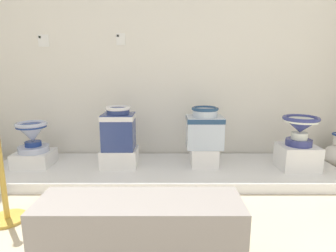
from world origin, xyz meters
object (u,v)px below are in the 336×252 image
antique_toilet_slender_white (32,135)px  plinth_block_pale_glazed (204,156)px  plinth_block_squat_floral (297,157)px  antique_toilet_pale_glazed (204,127)px  museum_bench (140,231)px  info_placard_first (43,41)px  antique_toilet_broad_patterned (119,127)px  stanchion_post_near_left (3,186)px  antique_toilet_squat_floral (300,127)px  plinth_block_slender_white (35,158)px  plinth_block_broad_patterned (120,157)px  info_placard_second (121,39)px

antique_toilet_slender_white → plinth_block_pale_glazed: bearing=0.7°
plinth_block_squat_floral → antique_toilet_pale_glazed: bearing=172.5°
plinth_block_squat_floral → museum_bench: size_ratio=0.32×
antique_toilet_slender_white → info_placard_first: size_ratio=2.42×
antique_toilet_broad_patterned → info_placard_first: (-0.92, 0.46, 0.93)m
antique_toilet_slender_white → antique_toilet_broad_patterned: bearing=-1.1°
plinth_block_squat_floral → stanchion_post_near_left: 2.75m
antique_toilet_broad_patterned → antique_toilet_squat_floral: size_ratio=1.27×
plinth_block_slender_white → plinth_block_pale_glazed: bearing=0.7°
info_placard_first → plinth_block_slender_white: bearing=-92.5°
antique_toilet_slender_white → plinth_block_pale_glazed: size_ratio=1.01×
antique_toilet_broad_patterned → plinth_block_broad_patterned: bearing=0.0°
plinth_block_squat_floral → stanchion_post_near_left: bearing=-161.9°
plinth_block_broad_patterned → plinth_block_slender_white: bearing=178.9°
info_placard_first → museum_bench: bearing=-55.3°
stanchion_post_near_left → antique_toilet_pale_glazed: bearing=30.9°
plinth_block_slender_white → antique_toilet_pale_glazed: bearing=0.7°
museum_bench → info_placard_first: bearing=124.7°
plinth_block_squat_floral → plinth_block_broad_patterned: bearing=177.3°
antique_toilet_pale_glazed → info_placard_second: size_ratio=3.34×
plinth_block_slender_white → antique_toilet_pale_glazed: 1.90m
antique_toilet_slender_white → stanchion_post_near_left: 1.00m
antique_toilet_broad_patterned → museum_bench: (0.36, -1.39, -0.33)m
museum_bench → stanchion_post_near_left: bearing=157.1°
plinth_block_slender_white → plinth_block_broad_patterned: (0.94, -0.02, 0.02)m
info_placard_second → antique_toilet_broad_patterned: bearing=-87.3°
antique_toilet_squat_floral → info_placard_first: bearing=169.0°
museum_bench → plinth_block_squat_floral: bearing=40.4°
plinth_block_broad_patterned → antique_toilet_pale_glazed: 0.98m
info_placard_first → stanchion_post_near_left: size_ratio=0.13×
stanchion_post_near_left → museum_bench: stanchion_post_near_left is taller
plinth_block_slender_white → plinth_block_pale_glazed: plinth_block_pale_glazed is taller
plinth_block_broad_patterned → antique_toilet_broad_patterned: 0.33m
plinth_block_pale_glazed → antique_toilet_pale_glazed: 0.32m
antique_toilet_slender_white → plinth_block_broad_patterned: 0.97m
antique_toilet_pale_glazed → stanchion_post_near_left: 1.92m
plinth_block_squat_floral → info_placard_second: size_ratio=2.87×
plinth_block_pale_glazed → antique_toilet_pale_glazed: size_ratio=0.73×
plinth_block_slender_white → plinth_block_squat_floral: (2.84, -0.11, 0.05)m
plinth_block_broad_patterned → info_placard_first: size_ratio=2.83×
plinth_block_pale_glazed → info_placard_first: (-1.85, 0.42, 1.27)m
plinth_block_squat_floral → stanchion_post_near_left: (-2.61, -0.85, 0.05)m
antique_toilet_slender_white → plinth_block_broad_patterned: size_ratio=0.85×
plinth_block_slender_white → antique_toilet_broad_patterned: 1.00m
stanchion_post_near_left → plinth_block_squat_floral: bearing=18.1°
antique_toilet_pale_glazed → antique_toilet_slender_white: bearing=-179.3°
antique_toilet_slender_white → plinth_block_squat_floral: 2.85m
antique_toilet_slender_white → info_placard_second: size_ratio=2.46×
stanchion_post_near_left → plinth_block_slender_white: bearing=103.4°
plinth_block_pale_glazed → stanchion_post_near_left: stanchion_post_near_left is taller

